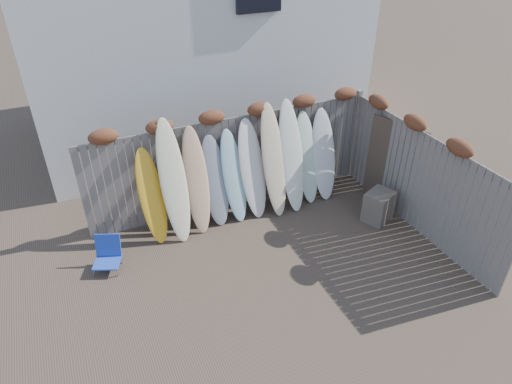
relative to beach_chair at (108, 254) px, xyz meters
name	(u,v)px	position (x,y,z in m)	size (l,w,h in m)	color
ground	(284,273)	(2.78, -1.46, -0.28)	(80.00, 80.00, 0.00)	#493A2D
back_fence	(235,155)	(2.84, 0.94, 0.91)	(6.05, 0.28, 2.24)	slate
right_fence	(419,175)	(5.78, -1.21, 0.87)	(0.28, 4.40, 2.24)	slate
house	(188,10)	(3.28, 5.04, 2.92)	(8.50, 5.50, 6.33)	silver
beach_chair	(108,254)	(0.00, 0.00, 0.00)	(0.60, 0.61, 0.60)	blue
wooden_crate	(379,206)	(5.26, -0.82, 0.04)	(0.55, 0.46, 0.64)	brown
lattice_panel	(394,165)	(5.85, -0.41, 0.66)	(0.05, 1.25, 1.88)	#4E3A2F
surfboard_0	(152,197)	(1.00, 0.52, 0.64)	(0.46, 0.07, 1.90)	yellow
surfboard_1	(173,182)	(1.42, 0.46, 0.88)	(0.50, 0.07, 2.41)	#F3EFC1
surfboard_2	(196,181)	(1.88, 0.52, 0.75)	(0.46, 0.07, 2.14)	#F7C693
surfboard_3	(215,181)	(2.27, 0.57, 0.62)	(0.51, 0.07, 1.86)	gray
surfboard_4	(234,176)	(2.65, 0.54, 0.65)	(0.46, 0.07, 1.93)	#94C0CB
surfboard_5	(252,169)	(3.06, 0.53, 0.72)	(0.53, 0.07, 2.08)	silver
surfboard_6	(274,161)	(3.49, 0.45, 0.85)	(0.47, 0.07, 2.36)	beige
surfboard_7	(292,157)	(3.90, 0.45, 0.86)	(0.49, 0.07, 2.37)	white
surfboard_8	(307,158)	(4.33, 0.55, 0.69)	(0.49, 0.07, 2.00)	silver
surfboard_9	(324,155)	(4.72, 0.52, 0.69)	(0.53, 0.07, 2.01)	silver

